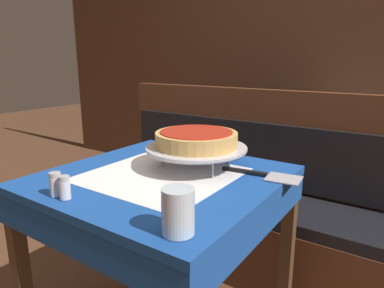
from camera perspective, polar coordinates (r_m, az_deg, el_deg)
name	(u,v)px	position (r m, az deg, el deg)	size (l,w,h in m)	color
dining_table_front	(162,198)	(1.31, -4.96, -8.95)	(0.82, 0.82, 0.76)	#194799
dining_table_rear	(341,140)	(2.56, 23.64, 0.67)	(0.64, 0.64, 0.77)	beige
booth_bench	(233,210)	(2.08, 6.82, -10.89)	(1.69, 0.46, 1.01)	brown
back_wall_panel	(317,57)	(3.03, 20.05, 13.54)	(6.00, 0.04, 2.40)	#4C2D1E
pizza_pan_stand	(196,149)	(1.33, 0.73, -0.80)	(0.39, 0.39, 0.09)	#ADADB2
deep_dish_pizza	(196,139)	(1.32, 0.73, 0.88)	(0.32, 0.32, 0.06)	tan
pizza_server	(265,175)	(1.28, 12.08, -5.10)	(0.30, 0.12, 0.01)	#BCBCC1
water_glass_near	(178,211)	(0.84, -2.34, -11.13)	(0.08, 0.08, 0.12)	silver
salt_shaker	(56,184)	(1.15, -21.78, -6.26)	(0.04, 0.04, 0.08)	silver
pepper_shaker	(65,188)	(1.12, -20.46, -6.83)	(0.03, 0.03, 0.07)	silver
condiment_caddy	(330,115)	(2.55, 21.97, 4.51)	(0.15, 0.15, 0.16)	black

